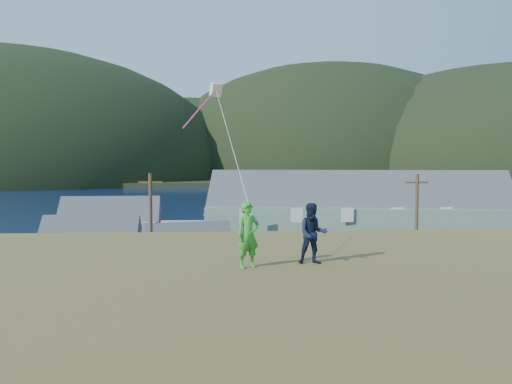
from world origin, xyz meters
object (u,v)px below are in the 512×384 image
(shed_white, at_px, (190,253))
(shed_palegreen_far, at_px, (110,226))
(lodge, at_px, (355,216))
(kite_flyer_navy, at_px, (313,234))
(kite_flyer_green, at_px, (248,235))
(wharf, at_px, (169,229))
(shed_palegreen_near, at_px, (90,247))

(shed_white, xyz_separation_m, shed_palegreen_far, (-9.99, 14.70, 0.61))
(lodge, relative_size, kite_flyer_navy, 19.51)
(shed_palegreen_far, bearing_deg, kite_flyer_navy, -73.81)
(kite_flyer_green, distance_m, kite_flyer_navy, 1.84)
(shed_white, xyz_separation_m, kite_flyer_navy, (5.42, -29.18, 5.78))
(wharf, relative_size, shed_palegreen_far, 2.27)
(kite_flyer_navy, bearing_deg, shed_white, 101.52)
(shed_palegreen_far, bearing_deg, lodge, -13.40)
(shed_palegreen_far, bearing_deg, wharf, 68.95)
(shed_palegreen_far, height_order, kite_flyer_navy, kite_flyer_navy)
(shed_palegreen_far, bearing_deg, kite_flyer_green, -76.07)
(kite_flyer_green, bearing_deg, shed_palegreen_near, 86.87)
(shed_white, distance_m, shed_palegreen_far, 17.79)
(kite_flyer_green, relative_size, kite_flyer_navy, 1.04)
(wharf, distance_m, shed_palegreen_far, 16.23)
(shed_palegreen_far, relative_size, kite_flyer_navy, 6.84)
(lodge, distance_m, kite_flyer_navy, 40.86)
(kite_flyer_green, bearing_deg, wharf, 73.72)
(shed_palegreen_near, xyz_separation_m, kite_flyer_green, (12.79, -32.58, 5.68))
(wharf, xyz_separation_m, kite_flyer_green, (8.67, -59.55, 7.62))
(shed_palegreen_near, distance_m, shed_palegreen_far, 11.74)
(wharf, xyz_separation_m, shed_palegreen_far, (-4.93, -15.27, 2.41))
(shed_palegreen_near, distance_m, shed_white, 9.65)
(lodge, relative_size, shed_palegreen_far, 2.85)
(wharf, distance_m, shed_white, 30.45)
(shed_palegreen_near, height_order, kite_flyer_navy, kite_flyer_navy)
(lodge, distance_m, shed_palegreen_far, 27.50)
(shed_palegreen_near, bearing_deg, shed_palegreen_far, 92.40)
(wharf, relative_size, kite_flyer_green, 14.98)
(lodge, bearing_deg, shed_palegreen_near, -154.66)
(kite_flyer_navy, bearing_deg, shed_palegreen_near, 115.39)
(shed_white, bearing_deg, lodge, 16.77)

